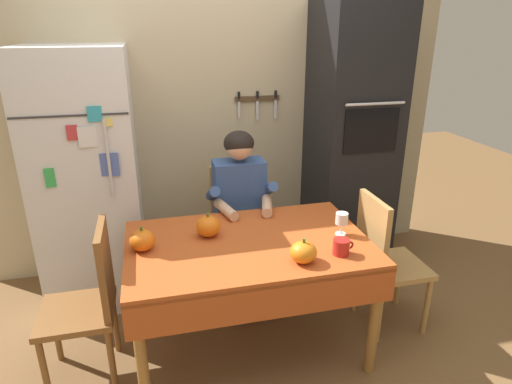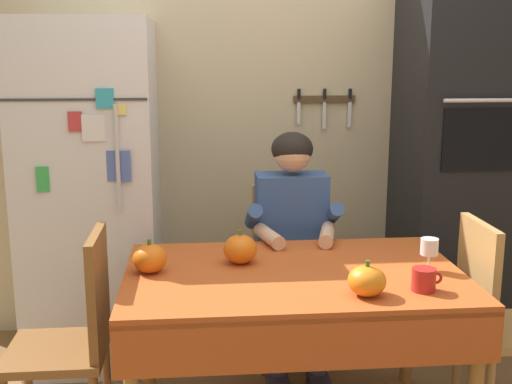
# 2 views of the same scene
# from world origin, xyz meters

# --- Properties ---
(back_wall_assembly) EXTENTS (3.70, 0.13, 2.60)m
(back_wall_assembly) POSITION_xyz_m (0.05, 1.35, 1.30)
(back_wall_assembly) COLOR #BCAD89
(back_wall_assembly) RESTS_ON ground
(refrigerator) EXTENTS (0.68, 0.71, 1.80)m
(refrigerator) POSITION_xyz_m (-0.95, 0.96, 0.90)
(refrigerator) COLOR silver
(refrigerator) RESTS_ON ground
(wall_oven) EXTENTS (0.60, 0.64, 2.10)m
(wall_oven) POSITION_xyz_m (1.05, 1.00, 1.05)
(wall_oven) COLOR black
(wall_oven) RESTS_ON ground
(dining_table) EXTENTS (1.40, 0.90, 0.74)m
(dining_table) POSITION_xyz_m (0.00, 0.08, 0.66)
(dining_table) COLOR #9E6B33
(dining_table) RESTS_ON ground
(chair_behind_person) EXTENTS (0.40, 0.40, 0.93)m
(chair_behind_person) POSITION_xyz_m (0.08, 0.87, 0.51)
(chair_behind_person) COLOR tan
(chair_behind_person) RESTS_ON ground
(seated_person) EXTENTS (0.47, 0.55, 1.25)m
(seated_person) POSITION_xyz_m (0.08, 0.68, 0.74)
(seated_person) COLOR #38384C
(seated_person) RESTS_ON ground
(chair_left_side) EXTENTS (0.40, 0.40, 0.93)m
(chair_left_side) POSITION_xyz_m (-0.90, 0.08, 0.51)
(chair_left_side) COLOR brown
(chair_left_side) RESTS_ON ground
(chair_right_side) EXTENTS (0.40, 0.40, 0.93)m
(chair_right_side) POSITION_xyz_m (0.90, 0.10, 0.51)
(chair_right_side) COLOR tan
(chair_right_side) RESTS_ON ground
(coffee_mug) EXTENTS (0.12, 0.09, 0.09)m
(coffee_mug) POSITION_xyz_m (0.46, -0.17, 0.78)
(coffee_mug) COLOR #B2231E
(coffee_mug) RESTS_ON dining_table
(wine_glass) EXTENTS (0.07, 0.07, 0.14)m
(wine_glass) POSITION_xyz_m (0.56, 0.06, 0.84)
(wine_glass) COLOR white
(wine_glass) RESTS_ON dining_table
(pumpkin_large) EXTENTS (0.14, 0.14, 0.14)m
(pumpkin_large) POSITION_xyz_m (0.23, -0.20, 0.80)
(pumpkin_large) COLOR orange
(pumpkin_large) RESTS_ON dining_table
(pumpkin_medium) EXTENTS (0.14, 0.14, 0.14)m
(pumpkin_medium) POSITION_xyz_m (-0.59, 0.14, 0.80)
(pumpkin_medium) COLOR orange
(pumpkin_medium) RESTS_ON dining_table
(pumpkin_small) EXTENTS (0.15, 0.15, 0.15)m
(pumpkin_small) POSITION_xyz_m (-0.21, 0.23, 0.80)
(pumpkin_small) COLOR orange
(pumpkin_small) RESTS_ON dining_table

